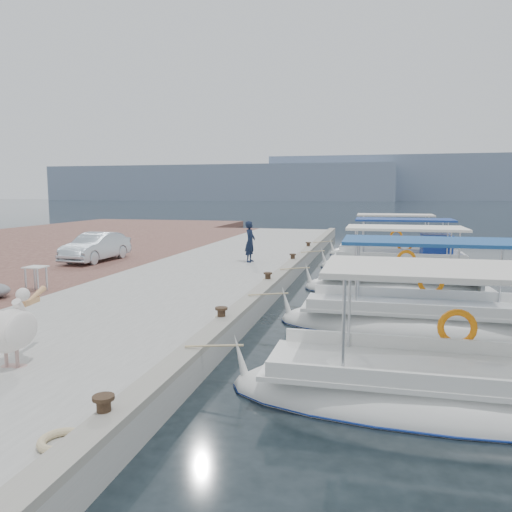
{
  "coord_description": "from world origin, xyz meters",
  "views": [
    {
      "loc": [
        2.91,
        -13.9,
        3.37
      ],
      "look_at": [
        -1.0,
        2.6,
        1.2
      ],
      "focal_mm": 35.0,
      "sensor_mm": 36.0,
      "label": 1
    }
  ],
  "objects_px": {
    "fishing_caique_a": "(446,398)",
    "fishing_caique_d": "(401,265)",
    "fishing_caique_c": "(398,289)",
    "pelican": "(11,328)",
    "fisherman": "(250,242)",
    "fishing_caique_e": "(391,254)",
    "parked_car": "(96,247)",
    "fishing_caique_b": "(422,324)"
  },
  "relations": [
    {
      "from": "fishing_caique_a",
      "to": "fishing_caique_b",
      "type": "bearing_deg",
      "value": 89.54
    },
    {
      "from": "pelican",
      "to": "parked_car",
      "type": "distance_m",
      "value": 13.04
    },
    {
      "from": "fishing_caique_b",
      "to": "pelican",
      "type": "distance_m",
      "value": 9.15
    },
    {
      "from": "parked_car",
      "to": "fishing_caique_a",
      "type": "bearing_deg",
      "value": -37.89
    },
    {
      "from": "fishing_caique_e",
      "to": "pelican",
      "type": "distance_m",
      "value": 21.33
    },
    {
      "from": "fishing_caique_b",
      "to": "fishing_caique_e",
      "type": "height_order",
      "value": "same"
    },
    {
      "from": "fishing_caique_d",
      "to": "fishing_caique_e",
      "type": "xyz_separation_m",
      "value": [
        -0.3,
        4.62,
        -0.07
      ]
    },
    {
      "from": "fishing_caique_c",
      "to": "fisherman",
      "type": "xyz_separation_m",
      "value": [
        -5.82,
        2.61,
        1.22
      ]
    },
    {
      "from": "fishing_caique_a",
      "to": "fishing_caique_c",
      "type": "xyz_separation_m",
      "value": [
        -0.33,
        9.19,
        0.0
      ]
    },
    {
      "from": "fishing_caique_e",
      "to": "fishing_caique_a",
      "type": "bearing_deg",
      "value": -89.13
    },
    {
      "from": "fishing_caique_a",
      "to": "parked_car",
      "type": "bearing_deg",
      "value": 139.76
    },
    {
      "from": "fishing_caique_e",
      "to": "fisherman",
      "type": "xyz_separation_m",
      "value": [
        -5.86,
        -7.22,
        1.22
      ]
    },
    {
      "from": "fishing_caique_a",
      "to": "fisherman",
      "type": "relative_size",
      "value": 4.14
    },
    {
      "from": "fishing_caique_b",
      "to": "fishing_caique_a",
      "type": "bearing_deg",
      "value": -90.46
    },
    {
      "from": "fishing_caique_b",
      "to": "fishing_caique_e",
      "type": "relative_size",
      "value": 1.1
    },
    {
      "from": "pelican",
      "to": "parked_car",
      "type": "xyz_separation_m",
      "value": [
        -5.55,
        11.8,
        -0.05
      ]
    },
    {
      "from": "fishing_caique_a",
      "to": "pelican",
      "type": "relative_size",
      "value": 4.35
    },
    {
      "from": "fishing_caique_a",
      "to": "fishing_caique_c",
      "type": "distance_m",
      "value": 9.2
    },
    {
      "from": "fishing_caique_c",
      "to": "pelican",
      "type": "height_order",
      "value": "fishing_caique_c"
    },
    {
      "from": "fishing_caique_b",
      "to": "fishing_caique_d",
      "type": "bearing_deg",
      "value": 90.13
    },
    {
      "from": "parked_car",
      "to": "fishing_caique_b",
      "type": "bearing_deg",
      "value": -23.18
    },
    {
      "from": "fishing_caique_d",
      "to": "parked_car",
      "type": "distance_m",
      "value": 13.12
    },
    {
      "from": "fishing_caique_d",
      "to": "fishing_caique_e",
      "type": "distance_m",
      "value": 4.63
    },
    {
      "from": "fishing_caique_c",
      "to": "fishing_caique_a",
      "type": "bearing_deg",
      "value": -87.97
    },
    {
      "from": "pelican",
      "to": "fishing_caique_d",
      "type": "bearing_deg",
      "value": 65.94
    },
    {
      "from": "fishing_caique_c",
      "to": "fishing_caique_e",
      "type": "relative_size",
      "value": 0.99
    },
    {
      "from": "fisherman",
      "to": "fishing_caique_e",
      "type": "bearing_deg",
      "value": -34.3
    },
    {
      "from": "fishing_caique_d",
      "to": "fishing_caique_a",
      "type": "bearing_deg",
      "value": -90.06
    },
    {
      "from": "fishing_caique_d",
      "to": "parked_car",
      "type": "bearing_deg",
      "value": -163.04
    },
    {
      "from": "fishing_caique_b",
      "to": "fishing_caique_c",
      "type": "xyz_separation_m",
      "value": [
        -0.36,
        4.6,
        0.0
      ]
    },
    {
      "from": "fisherman",
      "to": "fishing_caique_c",
      "type": "bearing_deg",
      "value": -109.37
    },
    {
      "from": "fishing_caique_d",
      "to": "fisherman",
      "type": "relative_size",
      "value": 4.03
    },
    {
      "from": "fishing_caique_d",
      "to": "parked_car",
      "type": "xyz_separation_m",
      "value": [
        -12.52,
        -3.82,
        0.9
      ]
    },
    {
      "from": "pelican",
      "to": "fisherman",
      "type": "height_order",
      "value": "fisherman"
    },
    {
      "from": "fishing_caique_a",
      "to": "fishing_caique_d",
      "type": "xyz_separation_m",
      "value": [
        0.01,
        14.4,
        0.07
      ]
    },
    {
      "from": "fishing_caique_b",
      "to": "pelican",
      "type": "bearing_deg",
      "value": -140.29
    },
    {
      "from": "fishing_caique_c",
      "to": "fishing_caique_e",
      "type": "bearing_deg",
      "value": 89.79
    },
    {
      "from": "fishing_caique_c",
      "to": "fishing_caique_d",
      "type": "bearing_deg",
      "value": 86.26
    },
    {
      "from": "pelican",
      "to": "fisherman",
      "type": "distance_m",
      "value": 13.04
    },
    {
      "from": "pelican",
      "to": "fishing_caique_e",
      "type": "bearing_deg",
      "value": 71.76
    },
    {
      "from": "fishing_caique_d",
      "to": "pelican",
      "type": "height_order",
      "value": "fishing_caique_d"
    },
    {
      "from": "fishing_caique_b",
      "to": "fishing_caique_d",
      "type": "distance_m",
      "value": 9.81
    }
  ]
}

